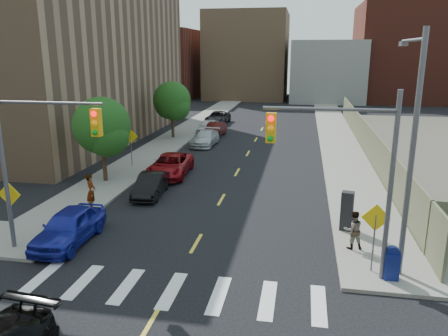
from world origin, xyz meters
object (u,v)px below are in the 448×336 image
at_px(parked_car_black, 151,185).
at_px(pedestrian_east, 353,230).
at_px(parked_car_red, 170,165).
at_px(parked_car_silver, 205,138).
at_px(parked_car_blue, 69,227).
at_px(mailbox, 392,263).
at_px(parked_car_white, 208,127).
at_px(payphone, 347,211).
at_px(pedestrian_west, 91,192).
at_px(parked_car_maroon, 215,130).
at_px(parked_car_grey, 218,118).

relative_size(parked_car_black, pedestrian_east, 2.40).
xyz_separation_m(parked_car_red, parked_car_silver, (0.15, 10.16, -0.05)).
xyz_separation_m(parked_car_blue, mailbox, (13.31, -1.05, 0.00)).
bearing_deg(parked_car_black, parked_car_white, 88.74).
xyz_separation_m(parked_car_red, pedestrian_east, (11.03, -9.92, 0.25)).
bearing_deg(parked_car_white, pedestrian_east, -61.96).
relative_size(parked_car_blue, payphone, 2.43).
height_order(parked_car_silver, pedestrian_east, pedestrian_east).
height_order(payphone, pedestrian_east, payphone).
height_order(parked_car_black, parked_car_red, parked_car_red).
xyz_separation_m(parked_car_white, pedestrian_east, (11.92, -26.00, 0.26)).
distance_m(parked_car_blue, pedestrian_west, 3.83).
bearing_deg(mailbox, parked_car_red, 133.97).
relative_size(parked_car_maroon, pedestrian_east, 2.52).
xyz_separation_m(parked_car_black, pedestrian_east, (10.88, -5.60, 0.32)).
bearing_deg(pedestrian_east, pedestrian_west, -23.48).
bearing_deg(parked_car_silver, pedestrian_west, -94.38).
relative_size(parked_car_maroon, pedestrian_west, 2.16).
distance_m(parked_car_white, parked_car_grey, 6.52).
distance_m(parked_car_red, mailbox, 17.31).
bearing_deg(pedestrian_east, mailbox, 102.03).
xyz_separation_m(parked_car_silver, pedestrian_west, (-2.10, -17.70, 0.44)).
xyz_separation_m(parked_car_white, parked_car_maroon, (1.04, -1.55, -0.03)).
xyz_separation_m(parked_car_white, payphone, (11.83, -23.99, 0.36)).
distance_m(parked_car_silver, parked_car_white, 6.01).
bearing_deg(parked_car_silver, parked_car_grey, 98.36).
distance_m(parked_car_silver, pedestrian_east, 22.84).
height_order(parked_car_red, parked_car_silver, parked_car_red).
xyz_separation_m(parked_car_silver, pedestrian_east, (10.88, -20.08, 0.30)).
bearing_deg(parked_car_red, parked_car_silver, 86.00).
bearing_deg(parked_car_white, mailbox, -61.92).
bearing_deg(mailbox, parked_car_silver, 117.47).
bearing_deg(payphone, parked_car_white, 128.06).
relative_size(parked_car_blue, parked_car_maroon, 1.07).
bearing_deg(parked_car_red, parked_car_blue, -99.03).
height_order(parked_car_white, parked_car_grey, parked_car_white).
bearing_deg(payphone, parked_car_red, 155.92).
relative_size(parked_car_grey, payphone, 2.76).
relative_size(parked_car_blue, parked_car_grey, 0.88).
bearing_deg(pedestrian_east, parked_car_grey, -82.55).
height_order(parked_car_white, mailbox, parked_car_white).
bearing_deg(pedestrian_east, payphone, -100.44).
bearing_deg(pedestrian_west, payphone, -110.73).
distance_m(parked_car_blue, pedestrian_east, 12.26).
xyz_separation_m(parked_car_red, parked_car_white, (-0.89, 16.08, -0.01)).
bearing_deg(pedestrian_west, parked_car_maroon, -24.53).
bearing_deg(parked_car_blue, pedestrian_west, 101.29).
distance_m(parked_car_silver, pedestrian_west, 17.83).
height_order(parked_car_maroon, mailbox, mailbox).
bearing_deg(mailbox, pedestrian_east, 114.49).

